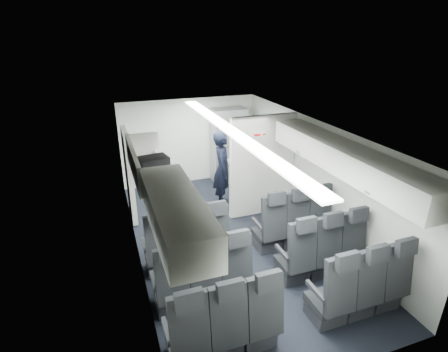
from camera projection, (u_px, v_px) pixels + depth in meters
cabin_shell at (232, 186)px, 6.18m from camera, size 3.41×6.01×2.16m
seat_row_front at (242, 236)px, 5.99m from camera, size 3.33×0.56×1.24m
seat_row_mid at (265, 267)px, 5.21m from camera, size 3.33×0.56×1.24m
seat_row_rear at (296, 308)px, 4.43m from camera, size 3.33×0.56×1.24m
overhead_bin_left_rear at (176, 213)px, 3.72m from camera, size 0.53×1.80×0.40m
overhead_bin_left_front_open at (149, 168)px, 5.28m from camera, size 0.64×1.70×0.72m
overhead_bin_right_rear at (385, 179)px, 4.59m from camera, size 0.53×1.80×0.40m
overhead_bin_right_front at (312, 142)px, 6.11m from camera, size 0.53×1.70×0.40m
bulkhead_partition at (262, 166)px, 7.19m from camera, size 1.40×0.15×2.13m
galley_unit at (229, 145)px, 8.90m from camera, size 0.85×0.52×1.90m
boarding_door at (129, 175)px, 7.08m from camera, size 0.12×1.27×1.86m
flight_attendant at (222, 169)px, 7.63m from camera, size 0.59×0.72×1.70m
carry_on_bag at (154, 165)px, 5.14m from camera, size 0.47×0.37×0.25m
papers at (231, 160)px, 7.57m from camera, size 0.19×0.05×0.13m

